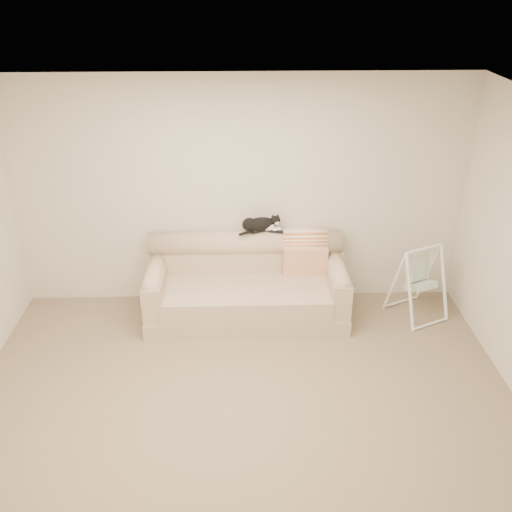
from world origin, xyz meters
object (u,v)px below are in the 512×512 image
(remote_b, at_px, (276,231))
(tuxedo_cat, at_px, (260,224))
(baby_swing, at_px, (419,281))
(remote_a, at_px, (258,231))
(sofa, at_px, (247,286))

(remote_b, distance_m, tuxedo_cat, 0.20)
(tuxedo_cat, xyz_separation_m, baby_swing, (1.75, -0.33, -0.57))
(remote_b, bearing_deg, remote_a, 176.27)
(remote_b, bearing_deg, tuxedo_cat, 176.91)
(remote_a, height_order, baby_swing, remote_a)
(sofa, distance_m, remote_a, 0.62)
(remote_a, distance_m, tuxedo_cat, 0.09)
(sofa, xyz_separation_m, remote_a, (0.14, 0.24, 0.56))
(baby_swing, bearing_deg, tuxedo_cat, 169.37)
(sofa, height_order, remote_a, remote_a)
(remote_a, height_order, tuxedo_cat, tuxedo_cat)
(remote_a, relative_size, baby_swing, 0.22)
(remote_a, bearing_deg, baby_swing, -10.61)
(sofa, distance_m, tuxedo_cat, 0.70)
(tuxedo_cat, height_order, baby_swing, tuxedo_cat)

